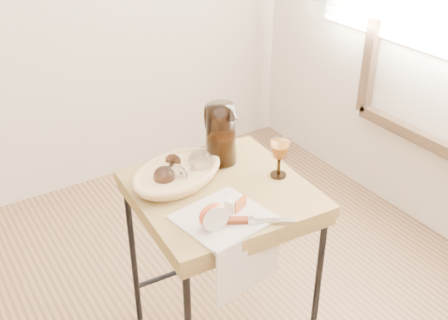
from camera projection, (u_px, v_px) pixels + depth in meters
side_table at (221, 269)px, 2.03m from camera, size 0.61×0.61×0.73m
tea_towel at (223, 217)px, 1.69m from camera, size 0.30×0.28×0.01m
bread_basket at (178, 175)px, 1.87m from camera, size 0.38×0.32×0.05m
goblet_lying_a at (168, 170)px, 1.85m from camera, size 0.14×0.14×0.07m
goblet_lying_b at (192, 166)px, 1.86m from camera, size 0.16×0.13×0.09m
pitcher at (221, 134)px, 1.95m from camera, size 0.22×0.27×0.27m
wine_goblet at (279, 158)px, 1.88m from camera, size 0.09×0.09×0.15m
apple_half at (213, 215)px, 1.63m from camera, size 0.10×0.06×0.08m
apple_wedge at (234, 203)px, 1.72m from camera, size 0.07×0.05×0.04m
table_knife at (254, 220)px, 1.66m from camera, size 0.22×0.14×0.02m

